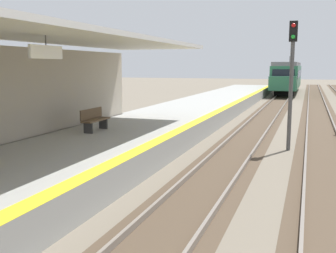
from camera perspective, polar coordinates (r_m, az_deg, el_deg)
name	(u,v)px	position (r m, az deg, el deg)	size (l,w,h in m)	color
station_platform	(124,140)	(16.54, -6.30, -1.87)	(5.00, 80.00, 0.91)	#999993
track_pair_nearest_platform	(246,139)	(19.15, 11.03, -1.76)	(2.34, 120.00, 0.16)	#4C3D2D
track_pair_middle	(323,144)	(18.98, 21.24, -2.29)	(2.34, 120.00, 0.16)	#4C3D2D
approaching_train	(287,76)	(53.66, 16.63, 6.92)	(2.93, 19.60, 4.76)	#286647
rail_signal_post	(292,72)	(16.96, 17.17, 7.38)	(0.32, 0.34, 5.20)	#4C4C4C
platform_bench	(94,119)	(16.06, -10.45, 1.06)	(0.45, 1.60, 0.88)	brown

